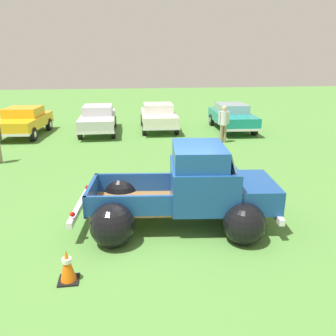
{
  "coord_description": "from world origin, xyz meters",
  "views": [
    {
      "loc": [
        -1.17,
        -7.23,
        3.76
      ],
      "look_at": [
        0.0,
        1.09,
        1.05
      ],
      "focal_mm": 36.01,
      "sensor_mm": 36.0,
      "label": 1
    }
  ],
  "objects_px": {
    "show_car_3": "(232,116)",
    "lane_cone_1": "(67,266)",
    "show_car_0": "(24,120)",
    "lane_cone_0": "(213,180)",
    "vintage_pickup_truck": "(191,194)",
    "show_car_1": "(98,118)",
    "show_car_2": "(158,116)",
    "spectator_0": "(224,122)"
  },
  "relations": [
    {
      "from": "show_car_3",
      "to": "lane_cone_1",
      "type": "xyz_separation_m",
      "value": [
        -7.14,
        -12.66,
        -0.47
      ]
    },
    {
      "from": "show_car_0",
      "to": "lane_cone_0",
      "type": "relative_size",
      "value": 6.81
    },
    {
      "from": "vintage_pickup_truck",
      "to": "lane_cone_1",
      "type": "relative_size",
      "value": 7.61
    },
    {
      "from": "vintage_pickup_truck",
      "to": "show_car_0",
      "type": "height_order",
      "value": "vintage_pickup_truck"
    },
    {
      "from": "show_car_0",
      "to": "show_car_3",
      "type": "xyz_separation_m",
      "value": [
        11.05,
        -0.12,
        0.0
      ]
    },
    {
      "from": "vintage_pickup_truck",
      "to": "show_car_1",
      "type": "distance_m",
      "value": 11.4
    },
    {
      "from": "lane_cone_0",
      "to": "show_car_2",
      "type": "bearing_deg",
      "value": 93.59
    },
    {
      "from": "show_car_3",
      "to": "spectator_0",
      "type": "bearing_deg",
      "value": -21.87
    },
    {
      "from": "show_car_0",
      "to": "show_car_2",
      "type": "xyz_separation_m",
      "value": [
        7.03,
        0.54,
        -0.0
      ]
    },
    {
      "from": "spectator_0",
      "to": "lane_cone_0",
      "type": "height_order",
      "value": "spectator_0"
    },
    {
      "from": "show_car_3",
      "to": "lane_cone_0",
      "type": "relative_size",
      "value": 7.47
    },
    {
      "from": "show_car_1",
      "to": "show_car_2",
      "type": "distance_m",
      "value": 3.29
    },
    {
      "from": "show_car_1",
      "to": "show_car_3",
      "type": "bearing_deg",
      "value": 88.15
    },
    {
      "from": "show_car_1",
      "to": "show_car_2",
      "type": "bearing_deg",
      "value": 96.68
    },
    {
      "from": "vintage_pickup_truck",
      "to": "show_car_2",
      "type": "bearing_deg",
      "value": 93.68
    },
    {
      "from": "show_car_1",
      "to": "show_car_3",
      "type": "distance_m",
      "value": 7.3
    },
    {
      "from": "spectator_0",
      "to": "lane_cone_0",
      "type": "distance_m",
      "value": 6.3
    },
    {
      "from": "show_car_0",
      "to": "spectator_0",
      "type": "distance_m",
      "value": 10.15
    },
    {
      "from": "show_car_2",
      "to": "lane_cone_1",
      "type": "distance_m",
      "value": 13.68
    },
    {
      "from": "vintage_pickup_truck",
      "to": "lane_cone_0",
      "type": "bearing_deg",
      "value": 67.34
    },
    {
      "from": "show_car_1",
      "to": "show_car_3",
      "type": "relative_size",
      "value": 0.97
    },
    {
      "from": "vintage_pickup_truck",
      "to": "spectator_0",
      "type": "bearing_deg",
      "value": 74.27
    },
    {
      "from": "show_car_1",
      "to": "show_car_0",
      "type": "bearing_deg",
      "value": -86.58
    },
    {
      "from": "show_car_0",
      "to": "show_car_1",
      "type": "relative_size",
      "value": 0.94
    },
    {
      "from": "vintage_pickup_truck",
      "to": "show_car_2",
      "type": "height_order",
      "value": "vintage_pickup_truck"
    },
    {
      "from": "spectator_0",
      "to": "vintage_pickup_truck",
      "type": "bearing_deg",
      "value": 154.93
    },
    {
      "from": "lane_cone_1",
      "to": "show_car_0",
      "type": "bearing_deg",
      "value": 107.03
    },
    {
      "from": "vintage_pickup_truck",
      "to": "show_car_0",
      "type": "xyz_separation_m",
      "value": [
        -6.51,
        10.88,
        0.03
      ]
    },
    {
      "from": "vintage_pickup_truck",
      "to": "lane_cone_1",
      "type": "xyz_separation_m",
      "value": [
        -2.6,
        -1.9,
        -0.45
      ]
    },
    {
      "from": "show_car_0",
      "to": "spectator_0",
      "type": "xyz_separation_m",
      "value": [
        9.7,
        -2.97,
        0.21
      ]
    },
    {
      "from": "show_car_1",
      "to": "show_car_2",
      "type": "relative_size",
      "value": 1.06
    },
    {
      "from": "vintage_pickup_truck",
      "to": "lane_cone_0",
      "type": "distance_m",
      "value": 2.33
    },
    {
      "from": "spectator_0",
      "to": "show_car_1",
      "type": "bearing_deg",
      "value": 58.92
    },
    {
      "from": "show_car_3",
      "to": "spectator_0",
      "type": "height_order",
      "value": "spectator_0"
    },
    {
      "from": "show_car_1",
      "to": "lane_cone_1",
      "type": "relative_size",
      "value": 7.26
    },
    {
      "from": "show_car_0",
      "to": "show_car_1",
      "type": "xyz_separation_m",
      "value": [
        3.76,
        0.19,
        0.0
      ]
    },
    {
      "from": "lane_cone_0",
      "to": "lane_cone_1",
      "type": "distance_m",
      "value": 5.38
    },
    {
      "from": "show_car_1",
      "to": "show_car_3",
      "type": "height_order",
      "value": "same"
    },
    {
      "from": "spectator_0",
      "to": "lane_cone_1",
      "type": "bearing_deg",
      "value": 146.35
    },
    {
      "from": "show_car_2",
      "to": "lane_cone_0",
      "type": "height_order",
      "value": "show_car_2"
    },
    {
      "from": "show_car_0",
      "to": "show_car_2",
      "type": "bearing_deg",
      "value": 99.57
    },
    {
      "from": "vintage_pickup_truck",
      "to": "spectator_0",
      "type": "xyz_separation_m",
      "value": [
        3.19,
        7.9,
        0.24
      ]
    }
  ]
}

